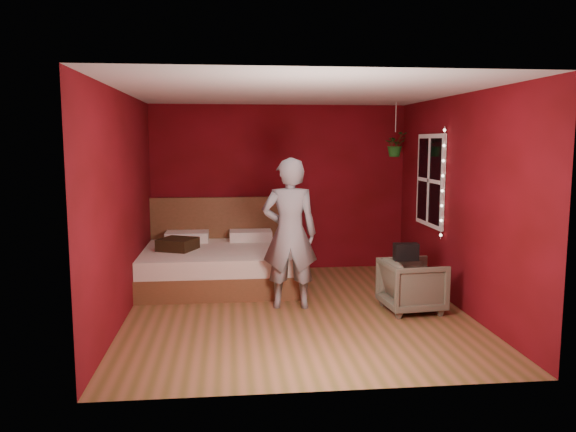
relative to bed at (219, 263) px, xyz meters
The scene contains 10 objects.
floor 1.71m from the bed, 55.74° to the right, with size 4.50×4.50×0.00m, color brown.
room_walls 2.18m from the bed, 55.74° to the right, with size 4.04×4.54×2.62m.
window 3.19m from the bed, ahead, with size 0.05×0.97×1.27m.
fairy_lights 3.29m from the bed, 19.43° to the right, with size 0.04×0.04×1.45m.
bed is the anchor object (origin of this frame).
person 1.66m from the bed, 54.94° to the right, with size 0.67×0.44×1.84m, color gray.
armchair 2.82m from the bed, 33.94° to the right, with size 0.67×0.69×0.63m, color #676652.
handbag 2.78m from the bed, 34.97° to the right, with size 0.28×0.14×0.20m, color black.
throw_pillow 0.66m from the bed, 165.05° to the right, with size 0.45×0.45×0.16m, color #301D10.
hanging_plant 3.11m from the bed, ahead, with size 0.41×0.38×0.79m.
Camera 1 is at (-0.79, -6.56, 2.04)m, focal length 35.00 mm.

